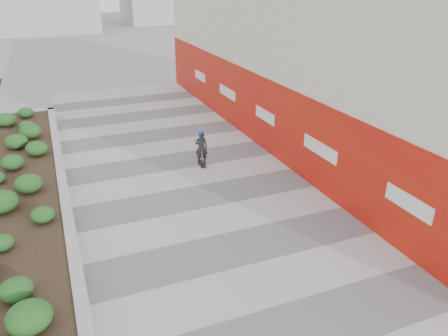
# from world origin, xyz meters

# --- Properties ---
(ground) EXTENTS (160.00, 160.00, 0.00)m
(ground) POSITION_xyz_m (0.00, 0.00, 0.00)
(ground) COLOR gray
(ground) RESTS_ON ground
(walkway) EXTENTS (8.00, 36.00, 0.01)m
(walkway) POSITION_xyz_m (0.00, 3.00, 0.01)
(walkway) COLOR #A8A8AD
(walkway) RESTS_ON ground
(building) EXTENTS (6.04, 24.08, 8.00)m
(building) POSITION_xyz_m (6.98, 8.98, 3.98)
(building) COLOR beige
(building) RESTS_ON ground
(planter) EXTENTS (3.00, 18.00, 0.90)m
(planter) POSITION_xyz_m (-5.50, 7.00, 0.42)
(planter) COLOR #9E9EA0
(planter) RESTS_ON ground
(manhole_cover) EXTENTS (0.44, 0.44, 0.01)m
(manhole_cover) POSITION_xyz_m (0.50, 3.00, 0.00)
(manhole_cover) COLOR #595654
(manhole_cover) RESTS_ON ground
(skateboarder) EXTENTS (0.55, 0.74, 1.45)m
(skateboarder) POSITION_xyz_m (0.97, 7.44, 0.73)
(skateboarder) COLOR beige
(skateboarder) RESTS_ON ground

